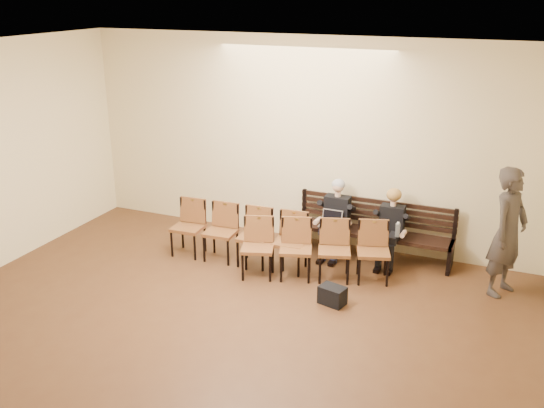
{
  "coord_description": "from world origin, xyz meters",
  "views": [
    {
      "loc": [
        3.39,
        -4.4,
        4.22
      ],
      "look_at": [
        -0.18,
        4.05,
        0.91
      ],
      "focal_mm": 40.0,
      "sensor_mm": 36.0,
      "label": 1
    }
  ],
  "objects_px": {
    "bench": "(372,244)",
    "laptop": "(329,227)",
    "bag": "(332,295)",
    "chair_row_front": "(237,235)",
    "seated_woman": "(390,231)",
    "passerby": "(509,223)",
    "chair_row_back": "(315,251)",
    "water_bottle": "(397,236)",
    "seated_man": "(335,220)"
  },
  "relations": [
    {
      "from": "chair_row_front",
      "to": "chair_row_back",
      "type": "height_order",
      "value": "chair_row_front"
    },
    {
      "from": "seated_woman",
      "to": "laptop",
      "type": "distance_m",
      "value": 0.96
    },
    {
      "from": "seated_woman",
      "to": "seated_man",
      "type": "bearing_deg",
      "value": 180.0
    },
    {
      "from": "water_bottle",
      "to": "seated_woman",
      "type": "bearing_deg",
      "value": 126.41
    },
    {
      "from": "seated_man",
      "to": "bag",
      "type": "bearing_deg",
      "value": -73.49
    },
    {
      "from": "laptop",
      "to": "seated_woman",
      "type": "bearing_deg",
      "value": 5.48
    },
    {
      "from": "seated_man",
      "to": "water_bottle",
      "type": "xyz_separation_m",
      "value": [
        1.07,
        -0.21,
        -0.04
      ]
    },
    {
      "from": "passerby",
      "to": "water_bottle",
      "type": "bearing_deg",
      "value": 109.55
    },
    {
      "from": "seated_man",
      "to": "laptop",
      "type": "distance_m",
      "value": 0.24
    },
    {
      "from": "seated_man",
      "to": "passerby",
      "type": "relative_size",
      "value": 0.56
    },
    {
      "from": "seated_woman",
      "to": "passerby",
      "type": "relative_size",
      "value": 0.5
    },
    {
      "from": "water_bottle",
      "to": "bag",
      "type": "bearing_deg",
      "value": -112.26
    },
    {
      "from": "seated_woman",
      "to": "chair_row_back",
      "type": "bearing_deg",
      "value": -133.43
    },
    {
      "from": "water_bottle",
      "to": "chair_row_back",
      "type": "distance_m",
      "value": 1.33
    },
    {
      "from": "bag",
      "to": "chair_row_front",
      "type": "distance_m",
      "value": 2.01
    },
    {
      "from": "water_bottle",
      "to": "chair_row_front",
      "type": "height_order",
      "value": "chair_row_front"
    },
    {
      "from": "bench",
      "to": "passerby",
      "type": "bearing_deg",
      "value": -12.87
    },
    {
      "from": "chair_row_front",
      "to": "passerby",
      "type": "bearing_deg",
      "value": 5.04
    },
    {
      "from": "passerby",
      "to": "chair_row_front",
      "type": "distance_m",
      "value": 4.08
    },
    {
      "from": "bench",
      "to": "laptop",
      "type": "height_order",
      "value": "laptop"
    },
    {
      "from": "passerby",
      "to": "chair_row_back",
      "type": "xyz_separation_m",
      "value": [
        -2.65,
        -0.63,
        -0.63
      ]
    },
    {
      "from": "passerby",
      "to": "chair_row_back",
      "type": "distance_m",
      "value": 2.8
    },
    {
      "from": "chair_row_back",
      "to": "seated_woman",
      "type": "bearing_deg",
      "value": 28.82
    },
    {
      "from": "bench",
      "to": "water_bottle",
      "type": "bearing_deg",
      "value": -35.43
    },
    {
      "from": "bench",
      "to": "seated_man",
      "type": "relative_size",
      "value": 2.14
    },
    {
      "from": "chair_row_front",
      "to": "chair_row_back",
      "type": "relative_size",
      "value": 1.01
    },
    {
      "from": "laptop",
      "to": "water_bottle",
      "type": "bearing_deg",
      "value": -7.44
    },
    {
      "from": "seated_woman",
      "to": "laptop",
      "type": "xyz_separation_m",
      "value": [
        -0.93,
        -0.23,
        0.02
      ]
    },
    {
      "from": "bench",
      "to": "laptop",
      "type": "relative_size",
      "value": 7.79
    },
    {
      "from": "bench",
      "to": "chair_row_back",
      "type": "bearing_deg",
      "value": -119.21
    },
    {
      "from": "seated_man",
      "to": "chair_row_back",
      "type": "relative_size",
      "value": 0.55
    },
    {
      "from": "water_bottle",
      "to": "chair_row_back",
      "type": "height_order",
      "value": "chair_row_back"
    },
    {
      "from": "water_bottle",
      "to": "chair_row_front",
      "type": "bearing_deg",
      "value": -164.11
    },
    {
      "from": "chair_row_back",
      "to": "chair_row_front",
      "type": "bearing_deg",
      "value": 159.15
    },
    {
      "from": "bench",
      "to": "water_bottle",
      "type": "height_order",
      "value": "water_bottle"
    },
    {
      "from": "passerby",
      "to": "chair_row_front",
      "type": "bearing_deg",
      "value": 122.33
    },
    {
      "from": "bag",
      "to": "chair_row_back",
      "type": "height_order",
      "value": "chair_row_back"
    },
    {
      "from": "passerby",
      "to": "bag",
      "type": "bearing_deg",
      "value": 145.3
    },
    {
      "from": "bench",
      "to": "passerby",
      "type": "distance_m",
      "value": 2.27
    },
    {
      "from": "water_bottle",
      "to": "laptop",
      "type": "bearing_deg",
      "value": -178.81
    },
    {
      "from": "water_bottle",
      "to": "bench",
      "type": "bearing_deg",
      "value": 144.57
    },
    {
      "from": "laptop",
      "to": "water_bottle",
      "type": "height_order",
      "value": "same"
    },
    {
      "from": "passerby",
      "to": "laptop",
      "type": "bearing_deg",
      "value": 112.02
    },
    {
      "from": "seated_man",
      "to": "laptop",
      "type": "bearing_deg",
      "value": -95.52
    },
    {
      "from": "seated_woman",
      "to": "bench",
      "type": "bearing_deg",
      "value": 158.86
    },
    {
      "from": "bench",
      "to": "seated_woman",
      "type": "distance_m",
      "value": 0.46
    },
    {
      "from": "chair_row_front",
      "to": "bench",
      "type": "bearing_deg",
      "value": 24.74
    },
    {
      "from": "laptop",
      "to": "chair_row_back",
      "type": "relative_size",
      "value": 0.15
    },
    {
      "from": "seated_woman",
      "to": "chair_row_front",
      "type": "xyz_separation_m",
      "value": [
        -2.26,
        -0.9,
        -0.09
      ]
    },
    {
      "from": "seated_man",
      "to": "chair_row_front",
      "type": "relative_size",
      "value": 0.54
    }
  ]
}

